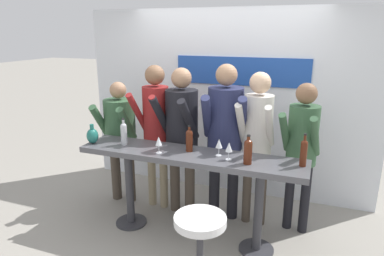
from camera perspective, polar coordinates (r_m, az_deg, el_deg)
The scene contains 18 objects.
ground_plane at distance 3.98m, azimuth -0.39°, elevation -17.48°, with size 40.00×40.00×0.00m, color gray.
back_wall at distance 4.68m, azimuth 5.47°, elevation 4.21°, with size 3.98×0.12×2.48m.
tasting_table at distance 3.60m, azimuth -0.41°, elevation -6.74°, with size 2.38×0.49×0.97m.
bar_stool at distance 3.11m, azimuth 1.34°, elevation -18.09°, with size 0.48×0.48×0.67m.
person_far_left at distance 4.43m, azimuth -11.92°, elevation -0.35°, with size 0.47×0.53×1.59m.
person_left at distance 4.16m, azimuth -6.08°, elevation 1.27°, with size 0.40×0.54×1.81m.
person_center_left at distance 3.99m, azimuth -1.78°, elevation 0.27°, with size 0.50×0.61×1.79m.
person_center at distance 3.88m, azimuth 5.53°, elevation 0.22°, with size 0.55×0.65×1.85m.
person_center_right at distance 3.82m, azimuth 10.85°, elevation -0.64°, with size 0.38×0.52×1.77m.
person_right at distance 3.81m, azimuth 17.85°, elevation -2.22°, with size 0.43×0.55×1.68m.
wine_bottle_0 at distance 3.32m, azimuth 18.13°, elevation -3.77°, with size 0.06×0.06×0.32m.
wine_bottle_1 at distance 3.83m, azimuth -11.26°, elevation -0.76°, with size 0.07×0.07×0.30m.
wine_bottle_2 at distance 3.55m, azimuth -0.46°, elevation -1.90°, with size 0.07×0.07×0.28m.
wine_bottle_3 at distance 3.26m, azimuth 9.31°, elevation -3.71°, with size 0.08×0.08×0.29m.
wine_glass_0 at distance 3.51m, azimuth -5.58°, elevation -2.27°, with size 0.07×0.07×0.18m.
wine_glass_1 at distance 3.33m, azimuth 6.18°, elevation -3.28°, with size 0.07×0.07×0.18m.
wine_glass_2 at distance 3.43m, azimuth 4.52°, elevation -2.67°, with size 0.07×0.07×0.18m.
decorative_vase at distance 3.97m, azimuth -16.25°, elevation -1.24°, with size 0.13×0.13×0.22m.
Camera 1 is at (1.19, -3.10, 2.19)m, focal length 32.00 mm.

